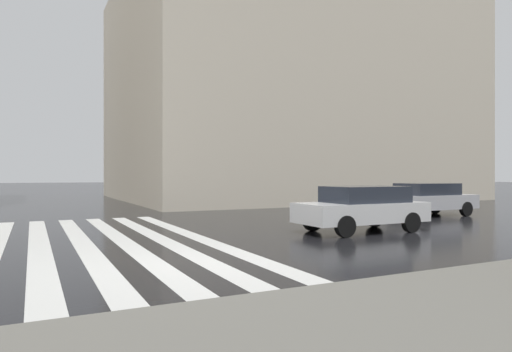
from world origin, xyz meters
TOP-DOWN VIEW (x-y plane):
  - ground_plane at (0.00, 0.00)m, footprint 220.00×220.00m
  - zebra_crossing at (4.00, 1.52)m, footprint 13.00×6.50m
  - haussmann_block_corner at (22.23, -14.85)m, footprint 19.46×24.00m
  - car_white at (2.50, -6.49)m, footprint 1.85×4.10m
  - car_silver at (5.50, -12.66)m, footprint 1.85×4.10m

SIDE VIEW (x-z plane):
  - ground_plane at x=0.00m, z-range 0.00..0.00m
  - zebra_crossing at x=4.00m, z-range 0.00..0.01m
  - car_white at x=2.50m, z-range 0.05..1.46m
  - car_silver at x=5.50m, z-range 0.05..1.46m
  - haussmann_block_corner at x=22.23m, z-range -0.20..19.23m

